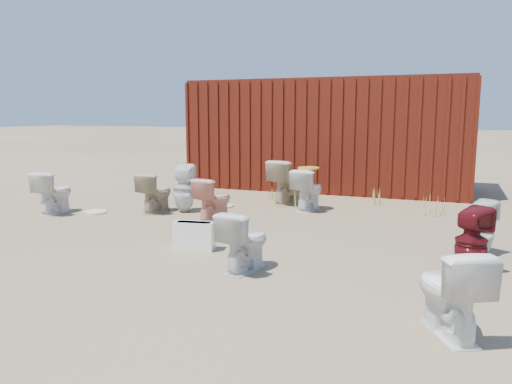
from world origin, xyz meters
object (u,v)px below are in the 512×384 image
(toilet_back_beige_right, at_px, (287,182))
(loose_tank, at_px, (194,236))
(toilet_front_e, at_px, (450,291))
(toilet_back_e, at_px, (481,228))
(toilet_front_c, at_px, (245,241))
(toilet_back_yellowlid, at_px, (308,190))
(shipping_container, at_px, (330,135))
(toilet_back_beige_left, at_px, (156,192))
(toilet_front_pink, at_px, (214,199))
(toilet_back_a, at_px, (184,188))
(toilet_front_maroon, at_px, (472,241))
(toilet_front_a, at_px, (54,192))

(toilet_back_beige_right, height_order, loose_tank, toilet_back_beige_right)
(toilet_front_e, distance_m, toilet_back_e, 2.48)
(toilet_front_c, distance_m, toilet_back_yellowlid, 3.55)
(toilet_back_yellowlid, bearing_deg, loose_tank, 87.05)
(shipping_container, distance_m, loose_tank, 6.01)
(toilet_back_beige_left, distance_m, loose_tank, 2.58)
(loose_tank, bearing_deg, toilet_front_pink, 97.85)
(toilet_front_pink, xyz_separation_m, toilet_front_e, (3.49, -3.07, 0.01))
(toilet_front_pink, distance_m, toilet_back_yellowlid, 1.79)
(toilet_back_a, bearing_deg, toilet_front_pink, 136.54)
(shipping_container, distance_m, toilet_back_e, 5.78)
(toilet_front_pink, relative_size, loose_tank, 1.36)
(toilet_back_a, xyz_separation_m, toilet_back_beige_right, (1.40, 1.41, 0.01))
(toilet_front_pink, height_order, toilet_back_beige_right, toilet_back_beige_right)
(toilet_front_e, bearing_deg, toilet_back_beige_left, -63.72)
(toilet_front_pink, xyz_separation_m, toilet_front_c, (1.44, -2.18, -0.01))
(toilet_front_pink, distance_m, toilet_back_a, 0.90)
(toilet_back_beige_right, relative_size, toilet_back_yellowlid, 1.14)
(shipping_container, bearing_deg, toilet_front_c, -84.72)
(toilet_back_beige_left, bearing_deg, toilet_front_maroon, 165.97)
(toilet_front_c, bearing_deg, toilet_front_a, -11.22)
(toilet_front_pink, relative_size, toilet_back_beige_right, 0.82)
(toilet_front_c, relative_size, loose_tank, 1.32)
(toilet_back_e, bearing_deg, shipping_container, -28.12)
(toilet_back_beige_left, xyz_separation_m, toilet_back_e, (5.04, -0.85, -0.01))
(loose_tank, bearing_deg, shipping_container, 76.81)
(shipping_container, bearing_deg, toilet_back_a, -112.93)
(toilet_front_c, height_order, toilet_back_a, toilet_back_a)
(toilet_front_maroon, xyz_separation_m, toilet_back_beige_left, (-4.91, 1.70, -0.02))
(toilet_back_yellowlid, relative_size, loose_tank, 1.45)
(loose_tank, bearing_deg, toilet_front_maroon, -6.89)
(toilet_front_c, height_order, toilet_back_e, toilet_back_e)
(toilet_front_maroon, height_order, toilet_back_e, toilet_front_maroon)
(toilet_back_beige_right, bearing_deg, toilet_front_maroon, 146.64)
(toilet_back_beige_right, bearing_deg, loose_tank, 102.37)
(toilet_front_c, xyz_separation_m, toilet_back_beige_right, (-0.82, 4.02, 0.08))
(toilet_back_beige_left, bearing_deg, toilet_front_e, 149.93)
(toilet_back_a, relative_size, toilet_back_beige_left, 1.19)
(toilet_front_e, height_order, toilet_back_a, toilet_back_a)
(toilet_front_maroon, bearing_deg, loose_tank, 39.66)
(toilet_front_pink, bearing_deg, toilet_front_a, 23.81)
(toilet_front_a, xyz_separation_m, toilet_back_beige_left, (1.54, 0.72, -0.02))
(toilet_front_maroon, distance_m, toilet_back_a, 4.85)
(loose_tank, bearing_deg, toilet_back_beige_left, 122.81)
(toilet_back_a, bearing_deg, shipping_container, -127.03)
(toilet_front_maroon, height_order, toilet_back_a, toilet_back_a)
(toilet_front_maroon, bearing_deg, toilet_front_pink, 14.80)
(toilet_front_pink, xyz_separation_m, toilet_back_beige_left, (-1.22, 0.24, 0.00))
(toilet_front_pink, bearing_deg, toilet_back_a, -15.33)
(shipping_container, relative_size, toilet_front_a, 8.33)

